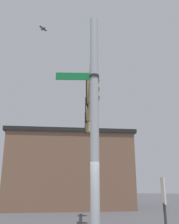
{
  "coord_description": "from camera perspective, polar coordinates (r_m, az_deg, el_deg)",
  "views": [
    {
      "loc": [
        6.5,
        0.64,
        2.0
      ],
      "look_at": [
        -5.12,
        -0.76,
        5.34
      ],
      "focal_mm": 39.23,
      "sensor_mm": 36.0,
      "label": 1
    }
  ],
  "objects": [
    {
      "name": "bird_flying",
      "position": [
        11.67,
        -10.76,
        18.54
      ],
      "size": [
        0.38,
        0.3,
        0.09
      ],
      "color": "#4C4742"
    },
    {
      "name": "signal_pole",
      "position": [
        6.68,
        1.19,
        -3.57
      ],
      "size": [
        0.24,
        0.24,
        6.86
      ],
      "primitive_type": "cylinder",
      "color": "#ADB2B7",
      "rests_on": "ground"
    },
    {
      "name": "storefront_building",
      "position": [
        20.98,
        -4.81,
        -13.3
      ],
      "size": [
        9.17,
        11.15,
        5.86
      ],
      "color": "brown",
      "rests_on": "ground"
    },
    {
      "name": "traffic_light_nearest_pole",
      "position": [
        9.39,
        0.61,
        5.03
      ],
      "size": [
        0.54,
        0.49,
        1.31
      ],
      "color": "black"
    },
    {
      "name": "street_name_sign",
      "position": [
        7.15,
        -1.5,
        8.28
      ],
      "size": [
        0.32,
        1.24,
        0.22
      ],
      "color": "#147238"
    },
    {
      "name": "historical_marker",
      "position": [
        8.07,
        16.99,
        -19.52
      ],
      "size": [
        0.6,
        0.08,
        2.13
      ],
      "color": "#333333",
      "rests_on": "ground"
    },
    {
      "name": "traffic_light_mid_inner",
      "position": [
        11.97,
        0.13,
        0.36
      ],
      "size": [
        0.54,
        0.49,
        1.31
      ],
      "color": "black"
    },
    {
      "name": "traffic_light_mid_outer",
      "position": [
        14.6,
        -0.18,
        -2.63
      ],
      "size": [
        0.54,
        0.49,
        1.31
      ],
      "color": "black"
    },
    {
      "name": "mast_arm",
      "position": [
        11.44,
        0.14,
        5.3
      ],
      "size": [
        8.2,
        1.38,
        0.17
      ],
      "primitive_type": "cylinder",
      "rotation": [
        0.0,
        1.57,
        3.29
      ],
      "color": "#ADB2B7"
    }
  ]
}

